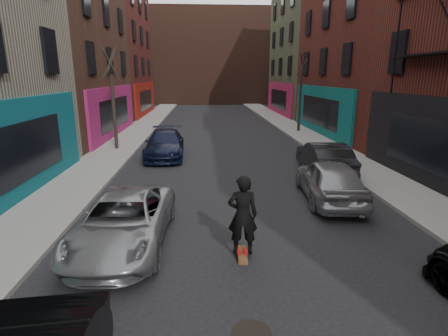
{
  "coord_description": "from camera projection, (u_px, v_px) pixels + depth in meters",
  "views": [
    {
      "loc": [
        -1.15,
        -2.37,
        4.23
      ],
      "look_at": [
        -0.55,
        7.54,
        1.6
      ],
      "focal_mm": 28.0,
      "sensor_mm": 36.0,
      "label": 1
    }
  ],
  "objects": [
    {
      "name": "parked_left_end",
      "position": [
        165.0,
        144.0,
        18.66
      ],
      "size": [
        2.15,
        4.92,
        1.41
      ],
      "primitive_type": "imported",
      "rotation": [
        0.0,
        0.0,
        0.04
      ],
      "color": "black",
      "rests_on": "ground"
    },
    {
      "name": "parked_left_far",
      "position": [
        124.0,
        221.0,
        8.89
      ],
      "size": [
        2.34,
        4.77,
        1.31
      ],
      "primitive_type": "imported",
      "rotation": [
        0.0,
        0.0,
        -0.04
      ],
      "color": "gray",
      "rests_on": "ground"
    },
    {
      "name": "parked_right_end",
      "position": [
        324.0,
        158.0,
        15.26
      ],
      "size": [
        1.76,
        4.5,
        1.46
      ],
      "primitive_type": "imported",
      "rotation": [
        0.0,
        0.0,
        3.09
      ],
      "color": "black",
      "rests_on": "ground"
    },
    {
      "name": "sidewalk_left",
      "position": [
        147.0,
        123.0,
        32.0
      ],
      "size": [
        2.5,
        84.0,
        0.13
      ],
      "primitive_type": "cube",
      "color": "gray",
      "rests_on": "ground"
    },
    {
      "name": "building_far",
      "position": [
        209.0,
        58.0,
        55.69
      ],
      "size": [
        40.0,
        10.0,
        14.0
      ],
      "primitive_type": "cube",
      "color": "#47281E",
      "rests_on": "ground"
    },
    {
      "name": "tree_right_far",
      "position": [
        301.0,
        85.0,
        26.06
      ],
      "size": [
        2.0,
        2.0,
        6.8
      ],
      "primitive_type": null,
      "color": "black",
      "rests_on": "sidewalk_right"
    },
    {
      "name": "skateboarder",
      "position": [
        243.0,
        215.0,
        8.17
      ],
      "size": [
        0.72,
        0.49,
        1.94
      ],
      "primitive_type": "imported",
      "rotation": [
        0.0,
        0.0,
        3.11
      ],
      "color": "black",
      "rests_on": "skateboard"
    },
    {
      "name": "manhole",
      "position": [
        251.0,
        334.0,
        5.9
      ],
      "size": [
        0.9,
        0.9,
        0.01
      ],
      "primitive_type": "cylinder",
      "rotation": [
        0.0,
        0.0,
        -0.35
      ],
      "color": "black",
      "rests_on": "ground"
    },
    {
      "name": "parked_right_far",
      "position": [
        329.0,
        180.0,
        12.1
      ],
      "size": [
        2.1,
        4.46,
        1.47
      ],
      "primitive_type": "imported",
      "rotation": [
        0.0,
        0.0,
        3.06
      ],
      "color": "#969A9E",
      "rests_on": "ground"
    },
    {
      "name": "sidewalk_right",
      "position": [
        282.0,
        122.0,
        32.74
      ],
      "size": [
        2.5,
        84.0,
        0.13
      ],
      "primitive_type": "cube",
      "color": "gray",
      "rests_on": "ground"
    },
    {
      "name": "tree_left_far",
      "position": [
        112.0,
        91.0,
        19.58
      ],
      "size": [
        2.0,
        2.0,
        6.5
      ],
      "primitive_type": null,
      "color": "black",
      "rests_on": "sidewalk_left"
    },
    {
      "name": "skateboard",
      "position": [
        242.0,
        254.0,
        8.43
      ],
      "size": [
        0.25,
        0.81,
        0.1
      ],
      "primitive_type": "cube",
      "rotation": [
        0.0,
        0.0,
        -0.04
      ],
      "color": "brown",
      "rests_on": "ground"
    }
  ]
}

